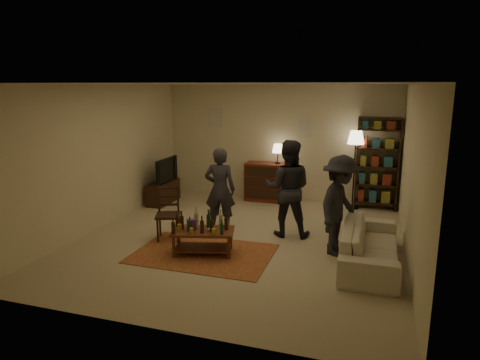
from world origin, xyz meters
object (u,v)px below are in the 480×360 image
at_px(tv_stand, 163,187).
at_px(person_right, 288,188).
at_px(dining_chair, 168,211).
at_px(floor_lamp, 356,143).
at_px(dresser, 267,181).
at_px(bookshelf, 377,163).
at_px(coffee_table, 202,232).
at_px(person_by_sofa, 340,206).
at_px(sofa, 370,245).
at_px(person_left, 220,189).

xyz_separation_m(tv_stand, person_right, (3.18, -1.31, 0.49)).
bearing_deg(dining_chair, floor_lamp, 23.32).
xyz_separation_m(dresser, bookshelf, (2.44, 0.07, 0.56)).
bearing_deg(person_right, dresser, -73.77).
xyz_separation_m(coffee_table, person_by_sofa, (2.09, 0.67, 0.43)).
xyz_separation_m(coffee_table, dining_chair, (-0.85, 0.49, 0.13)).
distance_m(coffee_table, dining_chair, 0.99).
bearing_deg(dresser, sofa, -52.46).
height_order(coffee_table, bookshelf, bookshelf).
height_order(coffee_table, sofa, coffee_table).
height_order(tv_stand, person_by_sofa, person_by_sofa).
bearing_deg(bookshelf, person_by_sofa, -100.61).
bearing_deg(tv_stand, person_left, -36.13).
bearing_deg(sofa, person_right, 58.57).
bearing_deg(person_by_sofa, bookshelf, 7.32).
distance_m(bookshelf, person_right, 2.74).
distance_m(floor_lamp, person_by_sofa, 2.86).
bearing_deg(person_right, floor_lamp, -122.22).
bearing_deg(person_left, dresser, -106.97).
relative_size(dresser, person_right, 0.78).
bearing_deg(sofa, coffee_table, 98.87).
xyz_separation_m(tv_stand, sofa, (4.64, -2.20, -0.08)).
relative_size(dining_chair, tv_stand, 0.91).
bearing_deg(dining_chair, tv_stand, 98.57).
distance_m(dining_chair, person_by_sofa, 2.95).
relative_size(person_right, person_by_sofa, 1.08).
height_order(floor_lamp, sofa, floor_lamp).
distance_m(person_left, person_right, 1.26).
distance_m(bookshelf, person_left, 3.66).
height_order(sofa, person_by_sofa, person_by_sofa).
distance_m(tv_stand, person_right, 3.47).
distance_m(sofa, person_by_sofa, 0.76).
relative_size(bookshelf, person_by_sofa, 1.25).
height_order(bookshelf, person_right, bookshelf).
xyz_separation_m(dining_chair, person_by_sofa, (2.93, 0.18, 0.30)).
bearing_deg(floor_lamp, dining_chair, -135.42).
bearing_deg(sofa, floor_lamp, 7.92).
bearing_deg(person_left, tv_stand, -45.15).
bearing_deg(sofa, tv_stand, 64.66).
bearing_deg(person_right, dining_chair, 15.84).
xyz_separation_m(coffee_table, bookshelf, (2.63, 3.58, 0.66)).
height_order(tv_stand, person_right, person_right).
height_order(dining_chair, dresser, dresser).
height_order(dining_chair, person_left, person_left).
relative_size(dining_chair, floor_lamp, 0.56).
distance_m(bookshelf, sofa, 3.26).
height_order(floor_lamp, person_left, floor_lamp).
xyz_separation_m(coffee_table, tv_stand, (-2.06, 2.60, 0.01)).
xyz_separation_m(dining_chair, person_left, (0.72, 0.71, 0.28)).
distance_m(coffee_table, dresser, 3.52).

